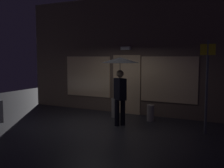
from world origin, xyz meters
The scene contains 6 objects.
ground_plane centered at (0.00, 0.00, 0.00)m, with size 18.00×18.00×0.00m, color #26262B.
building_facade centered at (0.00, 2.34, 2.16)m, with size 8.77×0.48×4.38m.
person_with_umbrella centered at (0.55, 0.45, 1.66)m, with size 1.15×1.15×2.12m.
street_sign_post centered at (3.06, 0.71, 1.46)m, with size 0.40×0.07×2.58m.
sidewalk_bollard centered at (-0.11, 1.42, 0.33)m, with size 0.24×0.24×0.67m, color #9E998E.
sidewalk_bollard_2 centered at (1.21, 1.45, 0.27)m, with size 0.24×0.24×0.53m, color #B2A899.
Camera 1 is at (4.10, -7.02, 2.14)m, focal length 43.28 mm.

